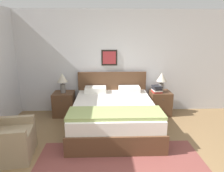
{
  "coord_description": "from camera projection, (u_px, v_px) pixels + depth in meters",
  "views": [
    {
      "loc": [
        -0.32,
        -2.15,
        1.99
      ],
      "look_at": [
        -0.18,
        1.62,
        1.02
      ],
      "focal_mm": 32.0,
      "sensor_mm": 36.0,
      "label": 1
    }
  ],
  "objects": [
    {
      "name": "table_lamp_near_window",
      "position": [
        62.0,
        80.0,
        4.87
      ],
      "size": [
        0.25,
        0.25,
        0.49
      ],
      "color": "slate",
      "rests_on": "nightstand_near_window"
    },
    {
      "name": "table_lamp_by_door",
      "position": [
        162.0,
        79.0,
        4.96
      ],
      "size": [
        0.25,
        0.25,
        0.49
      ],
      "color": "slate",
      "rests_on": "nightstand_by_door"
    },
    {
      "name": "nightstand_near_window",
      "position": [
        64.0,
        104.0,
        5.04
      ],
      "size": [
        0.51,
        0.52,
        0.59
      ],
      "color": "brown",
      "rests_on": "ground_plane"
    },
    {
      "name": "book_novel_upper",
      "position": [
        157.0,
        89.0,
        4.97
      ],
      "size": [
        0.22,
        0.28,
        0.04
      ],
      "rotation": [
        0.0,
        0.0,
        0.16
      ],
      "color": "#232328",
      "rests_on": "book_hardcover_middle"
    },
    {
      "name": "book_hardcover_middle",
      "position": [
        157.0,
        90.0,
        4.98
      ],
      "size": [
        0.23,
        0.3,
        0.03
      ],
      "rotation": [
        0.0,
        0.0,
        0.11
      ],
      "color": "silver",
      "rests_on": "book_thick_bottom"
    },
    {
      "name": "book_slim_near_top",
      "position": [
        157.0,
        87.0,
        4.96
      ],
      "size": [
        0.17,
        0.27,
        0.03
      ],
      "rotation": [
        0.0,
        0.0,
        -0.02
      ],
      "color": "#232328",
      "rests_on": "book_novel_upper"
    },
    {
      "name": "area_rug_main",
      "position": [
        121.0,
        167.0,
        3.09
      ],
      "size": [
        2.71,
        1.5,
        0.01
      ],
      "color": "brown",
      "rests_on": "ground_plane"
    },
    {
      "name": "bed",
      "position": [
        114.0,
        114.0,
        4.3
      ],
      "size": [
        1.75,
        2.11,
        1.07
      ],
      "color": "brown",
      "rests_on": "ground_plane"
    },
    {
      "name": "wall_back",
      "position": [
        117.0,
        62.0,
        5.15
      ],
      "size": [
        7.5,
        0.09,
        2.6
      ],
      "color": "silver",
      "rests_on": "ground_plane"
    },
    {
      "name": "nightstand_by_door",
      "position": [
        160.0,
        103.0,
        5.12
      ],
      "size": [
        0.51,
        0.52,
        0.59
      ],
      "color": "brown",
      "rests_on": "ground_plane"
    },
    {
      "name": "book_thick_bottom",
      "position": [
        157.0,
        91.0,
        4.99
      ],
      "size": [
        0.23,
        0.26,
        0.04
      ],
      "rotation": [
        0.0,
        0.0,
        0.06
      ],
      "color": "#B7332D",
      "rests_on": "nightstand_by_door"
    },
    {
      "name": "book_paperback_top",
      "position": [
        157.0,
        86.0,
        4.95
      ],
      "size": [
        0.23,
        0.26,
        0.03
      ],
      "rotation": [
        0.0,
        0.0,
        0.07
      ],
      "color": "#232328",
      "rests_on": "book_slim_near_top"
    },
    {
      "name": "armchair",
      "position": [
        6.0,
        141.0,
        3.27
      ],
      "size": [
        0.81,
        0.8,
        0.86
      ],
      "rotation": [
        0.0,
        0.0,
        -1.43
      ],
      "color": "#998466",
      "rests_on": "ground_plane"
    }
  ]
}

